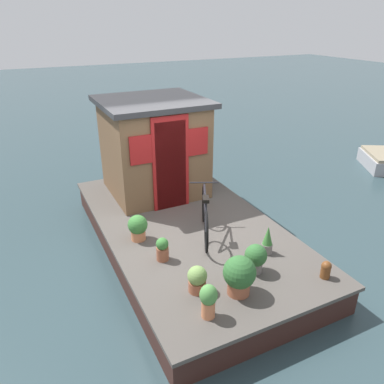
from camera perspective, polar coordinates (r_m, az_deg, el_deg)
name	(u,v)px	position (r m, az deg, el deg)	size (l,w,h in m)	color
ground_plane	(187,247)	(7.02, -0.72, -8.33)	(60.00, 60.00, 0.00)	#2D4247
houseboat_deck	(187,235)	(6.88, -0.74, -6.56)	(5.35, 2.89, 0.51)	#4C4742
houseboat_cabin	(154,147)	(7.68, -5.82, 6.89)	(1.91, 2.01, 1.93)	brown
bicycle	(205,215)	(6.25, 1.99, -3.50)	(1.49, 0.77, 0.79)	black
potted_plant_succulent	(267,241)	(5.94, 11.42, -7.28)	(0.17, 0.17, 0.47)	slate
potted_plant_fern	(208,300)	(4.71, 2.52, -16.06)	(0.22, 0.22, 0.47)	#C6754C
potted_plant_basil	(256,257)	(5.50, 9.68, -9.80)	(0.32, 0.32, 0.44)	slate
potted_plant_thyme	(162,249)	(5.72, -4.53, -8.65)	(0.19, 0.19, 0.38)	#935138
potted_plant_geranium	(138,227)	(6.23, -8.26, -5.29)	(0.33, 0.33, 0.44)	#C6754C
potted_plant_sage	(197,279)	(5.11, 0.80, -13.11)	(0.27, 0.27, 0.38)	#935138
potted_plant_rosemary	(239,275)	(5.05, 7.24, -12.40)	(0.44, 0.44, 0.56)	#935138
mooring_bollard	(326,269)	(5.70, 19.74, -11.01)	(0.14, 0.14, 0.26)	brown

